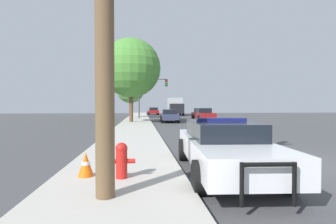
{
  "coord_description": "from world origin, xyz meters",
  "views": [
    {
      "loc": [
        -4.61,
        -7.38,
        1.72
      ],
      "look_at": [
        -1.82,
        19.89,
        1.08
      ],
      "focal_mm": 28.0,
      "sensor_mm": 36.0,
      "label": 1
    }
  ],
  "objects_px": {
    "car_background_oncoming": "(203,114)",
    "box_truck": "(175,106)",
    "car_background_distant": "(153,111)",
    "tree_sidewalk_mid": "(131,68)",
    "police_car": "(223,145)",
    "traffic_cone": "(86,164)",
    "fire_hydrant": "(122,159)",
    "tree_sidewalk_far": "(131,89)",
    "traffic_light": "(150,90)",
    "car_background_midblock": "(170,115)"
  },
  "relations": [
    {
      "from": "car_background_oncoming",
      "to": "fire_hydrant",
      "type": "bearing_deg",
      "value": 70.34
    },
    {
      "from": "traffic_cone",
      "to": "car_background_midblock",
      "type": "bearing_deg",
      "value": 78.87
    },
    {
      "from": "fire_hydrant",
      "to": "car_background_oncoming",
      "type": "relative_size",
      "value": 0.17
    },
    {
      "from": "fire_hydrant",
      "to": "car_background_oncoming",
      "type": "bearing_deg",
      "value": 72.38
    },
    {
      "from": "police_car",
      "to": "tree_sidewalk_far",
      "type": "bearing_deg",
      "value": -79.71
    },
    {
      "from": "traffic_light",
      "to": "car_background_midblock",
      "type": "height_order",
      "value": "traffic_light"
    },
    {
      "from": "car_background_oncoming",
      "to": "tree_sidewalk_far",
      "type": "distance_m",
      "value": 12.46
    },
    {
      "from": "car_background_midblock",
      "to": "tree_sidewalk_far",
      "type": "xyz_separation_m",
      "value": [
        -4.51,
        10.09,
        3.37
      ]
    },
    {
      "from": "tree_sidewalk_mid",
      "to": "traffic_cone",
      "type": "height_order",
      "value": "tree_sidewalk_mid"
    },
    {
      "from": "fire_hydrant",
      "to": "traffic_light",
      "type": "height_order",
      "value": "traffic_light"
    },
    {
      "from": "car_background_midblock",
      "to": "car_background_oncoming",
      "type": "height_order",
      "value": "car_background_oncoming"
    },
    {
      "from": "police_car",
      "to": "fire_hydrant",
      "type": "xyz_separation_m",
      "value": [
        -2.53,
        -0.72,
        -0.17
      ]
    },
    {
      "from": "box_truck",
      "to": "tree_sidewalk_far",
      "type": "bearing_deg",
      "value": 54.18
    },
    {
      "from": "box_truck",
      "to": "fire_hydrant",
      "type": "bearing_deg",
      "value": 83.19
    },
    {
      "from": "box_truck",
      "to": "traffic_cone",
      "type": "height_order",
      "value": "box_truck"
    },
    {
      "from": "car_background_distant",
      "to": "traffic_cone",
      "type": "xyz_separation_m",
      "value": [
        -3.51,
        -44.16,
        -0.35
      ]
    },
    {
      "from": "tree_sidewalk_mid",
      "to": "traffic_cone",
      "type": "bearing_deg",
      "value": -90.69
    },
    {
      "from": "traffic_light",
      "to": "box_truck",
      "type": "distance_m",
      "value": 15.16
    },
    {
      "from": "fire_hydrant",
      "to": "car_background_distant",
      "type": "relative_size",
      "value": 0.17
    },
    {
      "from": "box_truck",
      "to": "car_background_distant",
      "type": "bearing_deg",
      "value": -33.24
    },
    {
      "from": "police_car",
      "to": "box_truck",
      "type": "xyz_separation_m",
      "value": [
        4.04,
        40.9,
        0.97
      ]
    },
    {
      "from": "police_car",
      "to": "car_background_distant",
      "type": "relative_size",
      "value": 1.17
    },
    {
      "from": "traffic_light",
      "to": "tree_sidewalk_far",
      "type": "height_order",
      "value": "tree_sidewalk_far"
    },
    {
      "from": "police_car",
      "to": "tree_sidewalk_far",
      "type": "xyz_separation_m",
      "value": [
        -3.62,
        31.09,
        3.37
      ]
    },
    {
      "from": "fire_hydrant",
      "to": "car_background_distant",
      "type": "height_order",
      "value": "car_background_distant"
    },
    {
      "from": "car_background_midblock",
      "to": "tree_sidewalk_far",
      "type": "height_order",
      "value": "tree_sidewalk_far"
    },
    {
      "from": "box_truck",
      "to": "tree_sidewalk_mid",
      "type": "height_order",
      "value": "tree_sidewalk_mid"
    },
    {
      "from": "tree_sidewalk_far",
      "to": "police_car",
      "type": "bearing_deg",
      "value": -83.36
    },
    {
      "from": "box_truck",
      "to": "tree_sidewalk_mid",
      "type": "bearing_deg",
      "value": 73.42
    },
    {
      "from": "fire_hydrant",
      "to": "tree_sidewalk_mid",
      "type": "bearing_deg",
      "value": 91.58
    },
    {
      "from": "traffic_light",
      "to": "car_background_oncoming",
      "type": "bearing_deg",
      "value": -35.39
    },
    {
      "from": "car_background_midblock",
      "to": "box_truck",
      "type": "bearing_deg",
      "value": 83.79
    },
    {
      "from": "tree_sidewalk_far",
      "to": "car_background_oncoming",
      "type": "bearing_deg",
      "value": -44.96
    },
    {
      "from": "car_background_oncoming",
      "to": "tree_sidewalk_far",
      "type": "xyz_separation_m",
      "value": [
        -8.5,
        8.49,
        3.31
      ]
    },
    {
      "from": "car_background_midblock",
      "to": "box_truck",
      "type": "distance_m",
      "value": 20.17
    },
    {
      "from": "car_background_oncoming",
      "to": "box_truck",
      "type": "relative_size",
      "value": 0.59
    },
    {
      "from": "car_background_midblock",
      "to": "car_background_oncoming",
      "type": "bearing_deg",
      "value": 24.63
    },
    {
      "from": "police_car",
      "to": "fire_hydrant",
      "type": "height_order",
      "value": "police_car"
    },
    {
      "from": "box_truck",
      "to": "traffic_cone",
      "type": "relative_size",
      "value": 14.44
    },
    {
      "from": "traffic_light",
      "to": "car_background_midblock",
      "type": "bearing_deg",
      "value": -72.38
    },
    {
      "from": "car_background_distant",
      "to": "tree_sidewalk_mid",
      "type": "bearing_deg",
      "value": -100.84
    },
    {
      "from": "box_truck",
      "to": "car_background_oncoming",
      "type": "bearing_deg",
      "value": 94.79
    },
    {
      "from": "traffic_cone",
      "to": "tree_sidewalk_far",
      "type": "bearing_deg",
      "value": 90.5
    },
    {
      "from": "fire_hydrant",
      "to": "car_background_oncoming",
      "type": "xyz_separation_m",
      "value": [
        7.41,
        23.33,
        0.23
      ]
    },
    {
      "from": "fire_hydrant",
      "to": "tree_sidewalk_mid",
      "type": "xyz_separation_m",
      "value": [
        -0.57,
        20.59,
        4.95
      ]
    },
    {
      "from": "police_car",
      "to": "car_background_distant",
      "type": "xyz_separation_m",
      "value": [
        0.16,
        43.66,
        0.03
      ]
    },
    {
      "from": "car_background_distant",
      "to": "tree_sidewalk_far",
      "type": "relative_size",
      "value": 0.77
    },
    {
      "from": "traffic_light",
      "to": "car_background_oncoming",
      "type": "relative_size",
      "value": 1.11
    },
    {
      "from": "car_background_distant",
      "to": "box_truck",
      "type": "relative_size",
      "value": 0.59
    },
    {
      "from": "car_background_distant",
      "to": "tree_sidewalk_mid",
      "type": "xyz_separation_m",
      "value": [
        -3.26,
        -23.8,
        4.75
      ]
    }
  ]
}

